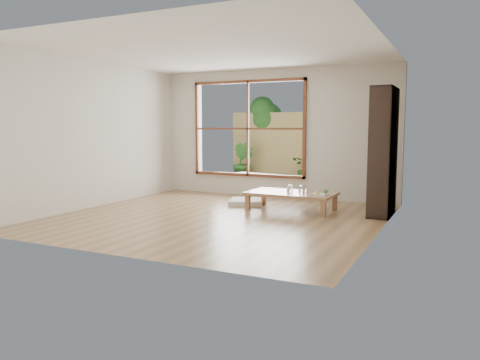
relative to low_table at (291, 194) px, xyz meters
The scene contains 15 objects.
ground 1.37m from the low_table, 129.76° to the right, with size 5.00×5.00×0.00m, color #A57C52.
low_table is the anchor object (origin of this frame).
floor_cushion 1.06m from the low_table, 162.92° to the left, with size 0.61×0.61×0.09m, color silver.
bookshelf 1.66m from the low_table, 11.02° to the left, with size 0.33×0.93×2.07m, color black.
glass_tall 0.18m from the low_table, 79.09° to the right, with size 0.07×0.07×0.14m, color silver.
glass_mid 0.25m from the low_table, 19.84° to the left, with size 0.07×0.07×0.10m, color silver.
glass_short 0.24m from the low_table, 62.67° to the left, with size 0.08×0.08×0.10m, color silver.
glass_small 0.11m from the low_table, 147.67° to the left, with size 0.06×0.06×0.07m, color silver.
food_tray 0.56m from the low_table, ahead, with size 0.33×0.27×0.09m.
deck 2.93m from the low_table, 119.96° to the left, with size 2.80×2.00×0.05m, color #3B322B.
garden_bench 2.66m from the low_table, 126.29° to the left, with size 1.17×0.60×0.36m.
bamboo_fence 3.87m from the low_table, 112.44° to the left, with size 2.80×0.06×1.80m, color tan.
shrub_right 3.24m from the low_table, 101.45° to the left, with size 0.80×0.69×0.88m, color #2D6C27.
shrub_left 3.95m from the low_table, 127.28° to the left, with size 0.57×0.46×1.03m, color #2D6C27.
garden_tree 4.59m from the low_table, 119.14° to the left, with size 1.04×0.85×2.22m.
Camera 1 is at (3.49, -6.51, 1.44)m, focal length 35.00 mm.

